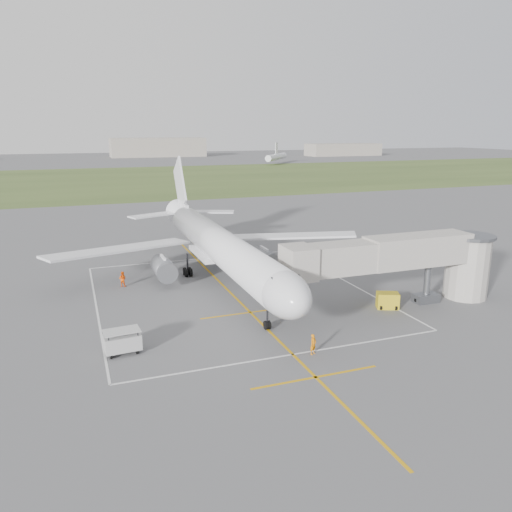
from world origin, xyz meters
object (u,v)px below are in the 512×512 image
object	(u,v)px
baggage_cart	(122,342)
ramp_worker_wing	(123,279)
jet_bridge	(411,260)
airliner	(219,245)
gpu_unit	(388,301)
ramp_worker_nose	(313,344)

from	to	relation	value
baggage_cart	ramp_worker_wing	world-z (taller)	baggage_cart
jet_bridge	baggage_cart	bearing A→B (deg)	-176.82
airliner	gpu_unit	distance (m)	19.86
gpu_unit	baggage_cart	world-z (taller)	baggage_cart
gpu_unit	ramp_worker_wing	size ratio (longest dim) A/B	1.42
jet_bridge	ramp_worker_nose	world-z (taller)	jet_bridge
jet_bridge	gpu_unit	xyz separation A→B (m)	(-2.46, -0.08, -3.96)
airliner	ramp_worker_wing	xyz separation A→B (m)	(-10.77, 2.14, -3.51)
gpu_unit	ramp_worker_wing	xyz separation A→B (m)	(-24.04, 16.47, 0.10)
jet_bridge	ramp_worker_nose	bearing A→B (deg)	-153.79
jet_bridge	ramp_worker_wing	bearing A→B (deg)	148.26
ramp_worker_wing	baggage_cart	bearing A→B (deg)	114.58
ramp_worker_nose	airliner	bearing A→B (deg)	68.25
jet_bridge	ramp_worker_nose	size ratio (longest dim) A/B	14.03
gpu_unit	airliner	bearing A→B (deg)	156.45
airliner	ramp_worker_nose	xyz separation A→B (m)	(1.54, -21.23, -3.56)
ramp_worker_nose	gpu_unit	bearing A→B (deg)	4.57
baggage_cart	ramp_worker_nose	bearing A→B (deg)	-25.66
jet_bridge	gpu_unit	distance (m)	4.66
gpu_unit	baggage_cart	bearing A→B (deg)	-153.03
gpu_unit	jet_bridge	bearing A→B (deg)	25.58
airliner	jet_bridge	world-z (taller)	airliner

